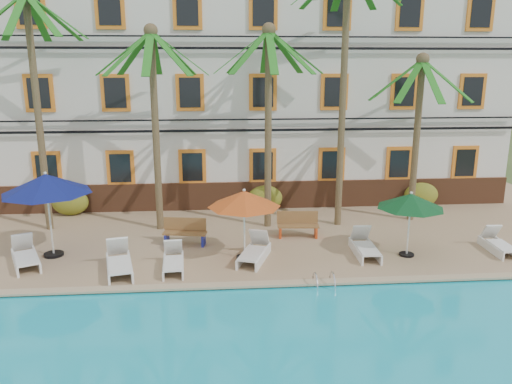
{
  "coord_description": "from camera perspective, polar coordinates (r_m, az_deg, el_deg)",
  "views": [
    {
      "loc": [
        -0.46,
        -13.97,
        6.34
      ],
      "look_at": [
        0.9,
        3.0,
        2.0
      ],
      "focal_mm": 35.0,
      "sensor_mm": 36.0,
      "label": 1
    }
  ],
  "objects": [
    {
      "name": "ground",
      "position": [
        15.34,
        -2.48,
        -10.11
      ],
      "size": [
        100.0,
        100.0,
        0.0
      ],
      "primitive_type": "plane",
      "color": "#384C23",
      "rests_on": "ground"
    },
    {
      "name": "pool_deck",
      "position": [
        19.96,
        -3.03,
        -3.86
      ],
      "size": [
        30.0,
        12.0,
        0.25
      ],
      "primitive_type": "cube",
      "color": "tan",
      "rests_on": "ground"
    },
    {
      "name": "pool_coping",
      "position": [
        14.41,
        -2.36,
        -10.57
      ],
      "size": [
        30.0,
        0.35,
        0.06
      ],
      "primitive_type": "cube",
      "color": "tan",
      "rests_on": "pool_deck"
    },
    {
      "name": "hotel_building",
      "position": [
        23.97,
        -3.54,
        11.96
      ],
      "size": [
        25.4,
        6.44,
        10.22
      ],
      "color": "silver",
      "rests_on": "pool_deck"
    },
    {
      "name": "palm_a",
      "position": [
        19.83,
        -23.98,
        11.52
      ],
      "size": [
        3.99,
        3.99,
        8.76
      ],
      "color": "brown",
      "rests_on": "pool_deck"
    },
    {
      "name": "palm_b",
      "position": [
        18.65,
        -11.56,
        10.12
      ],
      "size": [
        3.99,
        3.99,
        7.51
      ],
      "color": "brown",
      "rests_on": "pool_deck"
    },
    {
      "name": "palm_c",
      "position": [
        18.6,
        1.42,
        10.49
      ],
      "size": [
        3.99,
        3.99,
        7.56
      ],
      "color": "brown",
      "rests_on": "pool_deck"
    },
    {
      "name": "palm_d",
      "position": [
        19.03,
        10.07,
        14.41
      ],
      "size": [
        3.99,
        3.99,
        9.92
      ],
      "color": "brown",
      "rests_on": "pool_deck"
    },
    {
      "name": "palm_e",
      "position": [
        20.49,
        18.07,
        8.48
      ],
      "size": [
        3.99,
        3.99,
        6.55
      ],
      "color": "brown",
      "rests_on": "pool_deck"
    },
    {
      "name": "shrub_left",
      "position": [
        22.16,
        -20.46,
        -1.1
      ],
      "size": [
        1.5,
        0.9,
        1.1
      ],
      "primitive_type": "ellipsoid",
      "color": "#285618",
      "rests_on": "pool_deck"
    },
    {
      "name": "shrub_mid",
      "position": [
        21.4,
        1.03,
        -0.71
      ],
      "size": [
        1.5,
        0.9,
        1.1
      ],
      "primitive_type": "ellipsoid",
      "color": "#285618",
      "rests_on": "pool_deck"
    },
    {
      "name": "shrub_right",
      "position": [
        23.1,
        18.33,
        -0.32
      ],
      "size": [
        1.5,
        0.9,
        1.1
      ],
      "primitive_type": "ellipsoid",
      "color": "#285618",
      "rests_on": "pool_deck"
    },
    {
      "name": "umbrella_blue",
      "position": [
        17.17,
        -22.84,
        0.83
      ],
      "size": [
        2.84,
        2.84,
        2.83
      ],
      "color": "black",
      "rests_on": "pool_deck"
    },
    {
      "name": "umbrella_red",
      "position": [
        15.71,
        -1.36,
        -0.84
      ],
      "size": [
        2.33,
        2.33,
        2.33
      ],
      "color": "black",
      "rests_on": "pool_deck"
    },
    {
      "name": "umbrella_green",
      "position": [
        16.74,
        17.27,
        -1.02
      ],
      "size": [
        2.17,
        2.17,
        2.18
      ],
      "color": "black",
      "rests_on": "pool_deck"
    },
    {
      "name": "lounger_a",
      "position": [
        17.31,
        -24.87,
        -6.65
      ],
      "size": [
        1.44,
        2.03,
        0.91
      ],
      "color": "white",
      "rests_on": "pool_deck"
    },
    {
      "name": "lounger_b",
      "position": [
        15.76,
        -15.39,
        -7.75
      ],
      "size": [
        1.15,
        2.11,
        0.95
      ],
      "color": "white",
      "rests_on": "pool_deck"
    },
    {
      "name": "lounger_c",
      "position": [
        15.63,
        -9.44,
        -7.78
      ],
      "size": [
        0.73,
        1.77,
        0.82
      ],
      "color": "white",
      "rests_on": "pool_deck"
    },
    {
      "name": "lounger_d",
      "position": [
        16.1,
        -0.18,
        -6.8
      ],
      "size": [
        1.27,
        2.01,
        0.89
      ],
      "color": "white",
      "rests_on": "pool_deck"
    },
    {
      "name": "lounger_e",
      "position": [
        16.92,
        12.31,
        -6.1
      ],
      "size": [
        0.73,
        1.89,
        0.88
      ],
      "color": "white",
      "rests_on": "pool_deck"
    },
    {
      "name": "lounger_f",
      "position": [
        18.7,
        25.94,
        -5.35
      ],
      "size": [
        0.67,
        1.73,
        0.81
      ],
      "color": "white",
      "rests_on": "pool_deck"
    },
    {
      "name": "bench_left",
      "position": [
        17.6,
        -8.08,
        -4.46
      ],
      "size": [
        1.56,
        0.72,
        0.93
      ],
      "color": "olive",
      "rests_on": "pool_deck"
    },
    {
      "name": "bench_right",
      "position": [
        18.26,
        4.82,
        -3.67
      ],
      "size": [
        1.53,
        0.59,
        0.93
      ],
      "color": "olive",
      "rests_on": "pool_deck"
    },
    {
      "name": "pool_ladder",
      "position": [
        14.63,
        7.75,
        -10.43
      ],
      "size": [
        0.54,
        0.74,
        0.74
      ],
      "color": "silver",
      "rests_on": "ground"
    }
  ]
}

